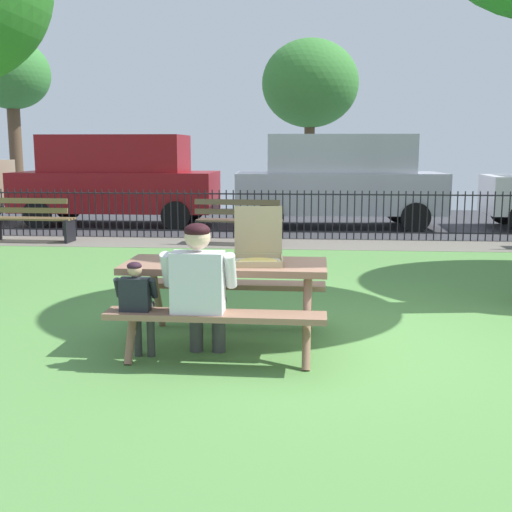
# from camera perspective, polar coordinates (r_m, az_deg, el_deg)

# --- Properties ---
(ground) EXTENTS (28.00, 10.83, 0.02)m
(ground) POSITION_cam_1_polar(r_m,az_deg,el_deg) (7.43, 7.71, -4.41)
(ground) COLOR #588F46
(cobblestone_walkway) EXTENTS (28.00, 1.40, 0.01)m
(cobblestone_walkway) POSITION_cam_1_polar(r_m,az_deg,el_deg) (12.05, 6.59, 1.03)
(cobblestone_walkway) COLOR slate
(street_asphalt) EXTENTS (28.00, 6.38, 0.01)m
(street_asphalt) POSITION_cam_1_polar(r_m,az_deg,el_deg) (15.91, 6.17, 3.09)
(street_asphalt) COLOR #38383D
(picnic_table_foreground) EXTENTS (1.82, 1.50, 0.79)m
(picnic_table_foreground) POSITION_cam_1_polar(r_m,az_deg,el_deg) (5.73, -2.74, -2.28)
(picnic_table_foreground) COLOR #946953
(picnic_table_foreground) RESTS_ON ground
(pizza_box_open) EXTENTS (0.47, 0.48, 0.49)m
(pizza_box_open) POSITION_cam_1_polar(r_m,az_deg,el_deg) (5.68, 0.20, 0.35)
(pizza_box_open) COLOR tan
(pizza_box_open) RESTS_ON picnic_table_foreground
(pizza_slice_on_table) EXTENTS (0.27, 0.29, 0.02)m
(pizza_slice_on_table) POSITION_cam_1_polar(r_m,az_deg,el_deg) (5.91, -6.31, -0.19)
(pizza_slice_on_table) COLOR #F8CE67
(pizza_slice_on_table) RESTS_ON picnic_table_foreground
(adult_at_table) EXTENTS (0.61, 0.59, 1.19)m
(adult_at_table) POSITION_cam_1_polar(r_m,az_deg,el_deg) (5.26, -5.02, -2.72)
(adult_at_table) COLOR #424242
(adult_at_table) RESTS_ON ground
(child_at_table) EXTENTS (0.35, 0.34, 0.87)m
(child_at_table) POSITION_cam_1_polar(r_m,az_deg,el_deg) (5.38, -10.50, -4.03)
(child_at_table) COLOR #3C3C3C
(child_at_table) RESTS_ON ground
(iron_fence_streetside) EXTENTS (20.55, 0.03, 0.96)m
(iron_fence_streetside) POSITION_cam_1_polar(r_m,az_deg,el_deg) (12.69, 6.54, 3.70)
(iron_fence_streetside) COLOR black
(iron_fence_streetside) RESTS_ON ground
(park_bench_left) EXTENTS (1.62, 0.52, 0.85)m
(park_bench_left) POSITION_cam_1_polar(r_m,az_deg,el_deg) (12.99, -19.43, 3.03)
(park_bench_left) COLOR brown
(park_bench_left) RESTS_ON ground
(park_bench_center) EXTENTS (1.63, 0.61, 0.85)m
(park_bench_center) POSITION_cam_1_polar(r_m,az_deg,el_deg) (11.93, -1.57, 3.03)
(park_bench_center) COLOR brown
(park_bench_center) RESTS_ON ground
(parked_car_left) EXTENTS (4.61, 1.96, 2.08)m
(parked_car_left) POSITION_cam_1_polar(r_m,az_deg,el_deg) (15.30, -12.29, 6.82)
(parked_car_left) COLOR maroon
(parked_car_left) RESTS_ON ground
(parked_car_center) EXTENTS (4.70, 2.16, 2.08)m
(parked_car_center) POSITION_cam_1_polar(r_m,az_deg,el_deg) (14.65, 7.40, 6.84)
(parked_car_center) COLOR #B3B0C0
(parked_car_center) RESTS_ON ground
(far_tree_left) EXTENTS (2.53, 2.53, 5.33)m
(far_tree_left) POSITION_cam_1_polar(r_m,az_deg,el_deg) (23.21, -20.99, 14.69)
(far_tree_left) COLOR brown
(far_tree_left) RESTS_ON ground
(far_tree_midleft) EXTENTS (3.06, 3.06, 5.19)m
(far_tree_midleft) POSITION_cam_1_polar(r_m,az_deg,el_deg) (21.00, 4.86, 15.02)
(far_tree_midleft) COLOR brown
(far_tree_midleft) RESTS_ON ground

